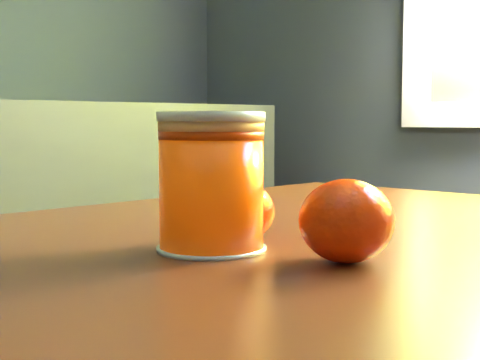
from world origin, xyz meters
TOP-DOWN VIEW (x-y plane):
  - table at (0.77, 0.16)m, footprint 1.09×0.84m
  - juice_glass at (0.68, 0.15)m, footprint 0.09×0.09m
  - orange_front at (0.74, 0.05)m, footprint 0.09×0.09m
  - orange_back at (0.73, 0.17)m, footprint 0.08×0.08m

SIDE VIEW (x-z plane):
  - table at x=0.77m, z-range 0.28..1.02m
  - orange_back at x=0.73m, z-range 0.74..0.80m
  - orange_front at x=0.74m, z-range 0.74..0.81m
  - juice_glass at x=0.68m, z-range 0.74..0.86m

